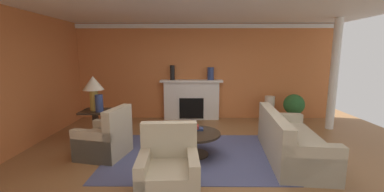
{
  "coord_description": "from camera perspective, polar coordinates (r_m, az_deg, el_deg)",
  "views": [
    {
      "loc": [
        -0.24,
        -4.31,
        1.91
      ],
      "look_at": [
        -0.29,
        1.05,
        1.0
      ],
      "focal_mm": 23.15,
      "sensor_mm": 36.0,
      "label": 1
    }
  ],
  "objects": [
    {
      "name": "area_rug",
      "position": [
        4.87,
        0.46,
        -13.39
      ],
      "size": [
        3.26,
        2.3,
        0.01
      ],
      "primitive_type": "cube",
      "color": "#4C517A",
      "rests_on": "ground_plane"
    },
    {
      "name": "ceiling_panel",
      "position": [
        4.7,
        3.68,
        20.62
      ],
      "size": [
        7.89,
        6.58,
        0.06
      ],
      "primitive_type": "cube",
      "color": "white"
    },
    {
      "name": "sofa",
      "position": [
        4.98,
        21.56,
        -9.96
      ],
      "size": [
        1.11,
        2.18,
        0.85
      ],
      "color": "#BCB299",
      "rests_on": "ground_plane"
    },
    {
      "name": "vase_on_side_table",
      "position": [
        5.6,
        -20.6,
        -1.55
      ],
      "size": [
        0.16,
        0.16,
        0.37
      ],
      "primitive_type": "cylinder",
      "color": "navy",
      "rests_on": "side_table"
    },
    {
      "name": "wall_fireplace",
      "position": [
        7.38,
        2.39,
        5.6
      ],
      "size": [
        7.89,
        0.12,
        2.78
      ],
      "primitive_type": "cube",
      "color": "#CC723D",
      "rests_on": "ground_plane"
    },
    {
      "name": "book_small_novel",
      "position": [
        4.56,
        -1.81,
        -7.52
      ],
      "size": [
        0.26,
        0.2,
        0.04
      ],
      "primitive_type": "cube",
      "rotation": [
        0.0,
        0.0,
        0.17
      ],
      "color": "navy",
      "rests_on": "coffee_table"
    },
    {
      "name": "vase_tall_corner",
      "position": [
        7.34,
        17.37,
        -2.9
      ],
      "size": [
        0.28,
        0.28,
        0.74
      ],
      "primitive_type": "cylinder",
      "color": "beige",
      "rests_on": "ground_plane"
    },
    {
      "name": "vase_mantel_left",
      "position": [
        7.15,
        -4.56,
        5.38
      ],
      "size": [
        0.14,
        0.14,
        0.42
      ],
      "primitive_type": "cylinder",
      "color": "black",
      "rests_on": "fireplace"
    },
    {
      "name": "column_white",
      "position": [
        7.17,
        29.89,
        4.2
      ],
      "size": [
        0.2,
        0.2,
        2.78
      ],
      "primitive_type": "cylinder",
      "color": "white",
      "rests_on": "ground_plane"
    },
    {
      "name": "ground_plane",
      "position": [
        4.72,
        3.51,
        -14.25
      ],
      "size": [
        9.47,
        9.47,
        0.0
      ],
      "primitive_type": "plane",
      "color": "olive"
    },
    {
      "name": "side_table",
      "position": [
        5.87,
        -21.28,
        -5.93
      ],
      "size": [
        0.56,
        0.56,
        0.7
      ],
      "color": "#2D2319",
      "rests_on": "ground_plane"
    },
    {
      "name": "armchair_near_window",
      "position": [
        5.0,
        -19.29,
        -9.65
      ],
      "size": [
        0.96,
        0.96,
        0.95
      ],
      "color": "#C1B293",
      "rests_on": "ground_plane"
    },
    {
      "name": "vase_mantel_right",
      "position": [
        7.14,
        4.31,
        5.15
      ],
      "size": [
        0.19,
        0.19,
        0.36
      ],
      "primitive_type": "cylinder",
      "color": "navy",
      "rests_on": "fireplace"
    },
    {
      "name": "table_lamp",
      "position": [
        5.72,
        -21.78,
        2.06
      ],
      "size": [
        0.44,
        0.44,
        0.75
      ],
      "color": "#B28E38",
      "rests_on": "side_table"
    },
    {
      "name": "crown_moulding",
      "position": [
        7.33,
        2.48,
        15.82
      ],
      "size": [
        7.89,
        0.08,
        0.12
      ],
      "primitive_type": "cube",
      "color": "white"
    },
    {
      "name": "book_red_cover",
      "position": [
        4.87,
        1.37,
        -7.58
      ],
      "size": [
        0.21,
        0.16,
        0.04
      ],
      "primitive_type": "cube",
      "rotation": [
        0.0,
        0.0,
        -0.03
      ],
      "color": "navy",
      "rests_on": "coffee_table"
    },
    {
      "name": "wall_window",
      "position": [
        5.79,
        -36.26,
        2.6
      ],
      "size": [
        0.12,
        6.58,
        2.78
      ],
      "primitive_type": "cube",
      "color": "#CC723D",
      "rests_on": "ground_plane"
    },
    {
      "name": "potted_plant",
      "position": [
        7.31,
        22.41,
        -2.27
      ],
      "size": [
        0.56,
        0.56,
        0.83
      ],
      "color": "#BCB29E",
      "rests_on": "ground_plane"
    },
    {
      "name": "armchair_facing_fireplace",
      "position": [
        3.55,
        -5.39,
        -17.32
      ],
      "size": [
        0.85,
        0.85,
        0.95
      ],
      "color": "#C1B293",
      "rests_on": "ground_plane"
    },
    {
      "name": "coffee_table",
      "position": [
        4.75,
        0.46,
        -9.73
      ],
      "size": [
        1.0,
        1.0,
        0.45
      ],
      "color": "#2D2319",
      "rests_on": "ground_plane"
    },
    {
      "name": "book_art_folio",
      "position": [
        4.83,
        0.13,
        -7.11
      ],
      "size": [
        0.24,
        0.19,
        0.05
      ],
      "primitive_type": "cube",
      "rotation": [
        0.0,
        0.0,
        -0.0
      ],
      "color": "maroon",
      "rests_on": "coffee_table"
    },
    {
      "name": "fireplace",
      "position": [
        7.28,
        -0.12,
        -1.07
      ],
      "size": [
        1.8,
        0.35,
        1.17
      ],
      "color": "white",
      "rests_on": "ground_plane"
    }
  ]
}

